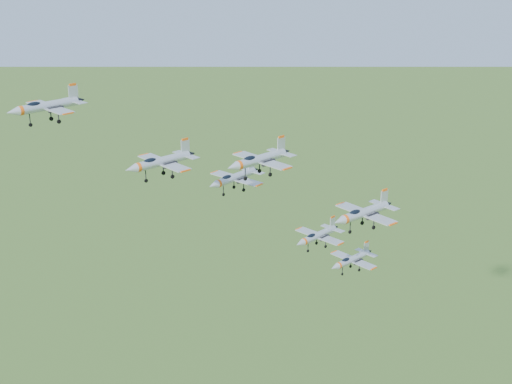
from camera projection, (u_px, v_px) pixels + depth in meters
jet_lead at (46, 106)px, 112.19m from camera, size 13.66×11.37×3.65m
jet_left_high at (161, 161)px, 108.27m from camera, size 13.08×10.86×3.49m
jet_right_high at (259, 159)px, 98.52m from camera, size 12.02×10.00×3.21m
jet_left_low at (234, 178)px, 133.09m from camera, size 13.64×11.50×3.67m
jet_right_low at (363, 213)px, 116.08m from camera, size 13.90×11.47×3.72m
jet_trail at (317, 235)px, 136.00m from camera, size 12.58×10.52×3.37m
jet_extra at (352, 259)px, 149.88m from camera, size 13.18×10.95×3.52m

